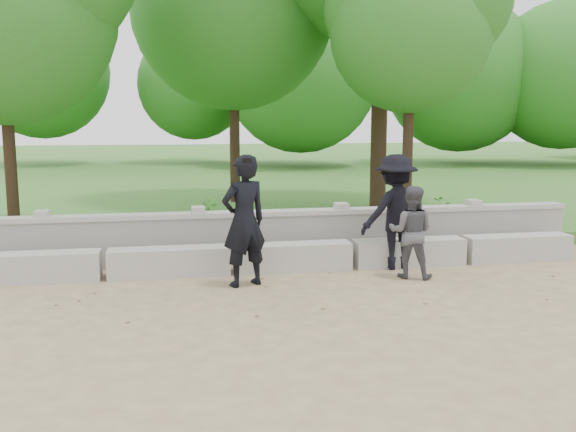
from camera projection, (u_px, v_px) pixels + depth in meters
name	position (u px, v px, depth m)	size (l,w,h in m)	color
ground	(247.00, 307.00, 8.51)	(80.00, 80.00, 0.00)	tan
lawn	(197.00, 186.00, 22.09)	(40.00, 22.00, 0.25)	#295F1D
concrete_bench	(232.00, 259.00, 10.32)	(11.90, 0.45, 0.45)	#A5A39C
parapet_wall	(228.00, 237.00, 10.97)	(12.50, 0.35, 0.90)	#9B9992
man_main	(244.00, 221.00, 9.45)	(0.84, 0.78, 1.96)	black
visitor_left	(411.00, 232.00, 9.98)	(0.87, 0.80, 1.45)	#48474D
visitor_mid	(395.00, 212.00, 10.57)	(1.36, 0.99, 1.90)	black
tree_near_right	(411.00, 19.00, 13.65)	(3.48, 3.48, 6.06)	#382619
shrub_a	(133.00, 226.00, 11.77)	(0.27, 0.18, 0.51)	#347126
shrub_b	(210.00, 216.00, 12.44)	(0.38, 0.30, 0.69)	#347126
shrub_c	(445.00, 210.00, 13.82)	(0.47, 0.41, 0.52)	#347126
shrub_d	(197.00, 218.00, 12.76)	(0.30, 0.26, 0.53)	#347126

